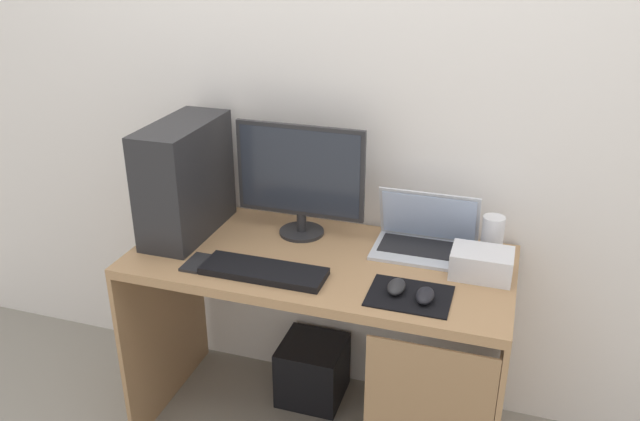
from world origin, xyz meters
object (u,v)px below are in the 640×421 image
mouse_left (396,287)px  laptop (425,239)px  projector (482,263)px  subwoofer (313,370)px  monitor (300,178)px  mouse_right (425,295)px  speaker (492,236)px  keyboard (264,271)px  cell_phone (197,263)px  pc_tower (185,179)px

mouse_left → laptop: bearing=83.3°
projector → subwoofer: size_ratio=0.77×
mouse_left → monitor: bearing=144.5°
mouse_right → subwoofer: bearing=143.9°
speaker → mouse_left: size_ratio=1.53×
laptop → speaker: bearing=8.2°
keyboard → mouse_left: bearing=2.6°
monitor → mouse_right: (0.52, -0.33, -0.21)m
projector → mouse_left: bearing=-141.6°
mouse_left → subwoofer: bearing=140.0°
speaker → cell_phone: bearing=-158.4°
speaker → projector: size_ratio=0.74×
speaker → mouse_right: size_ratio=1.53×
keyboard → cell_phone: 0.25m
speaker → cell_phone: (-0.96, -0.38, -0.07)m
projector → keyboard: projector is taller
pc_tower → projector: size_ratio=2.18×
pc_tower → laptop: pc_tower is taller
laptop → mouse_right: 0.35m
projector → mouse_left: 0.31m
cell_phone → mouse_left: bearing=2.1°
pc_tower → mouse_left: pc_tower is taller
cell_phone → subwoofer: bearing=49.9°
keyboard → mouse_right: 0.54m
laptop → mouse_right: bearing=-80.6°
speaker → cell_phone: speaker is taller
monitor → mouse_right: monitor is taller
laptop → pc_tower: bearing=-172.3°
mouse_left → cell_phone: 0.69m
laptop → cell_phone: 0.81m
projector → speaker: bearing=82.9°
pc_tower → speaker: 1.12m
monitor → keyboard: monitor is taller
pc_tower → mouse_right: 0.98m
pc_tower → cell_phone: bearing=-56.8°
monitor → cell_phone: (-0.26, -0.33, -0.22)m
laptop → cell_phone: laptop is taller
monitor → speaker: (0.69, 0.05, -0.15)m
projector → cell_phone: projector is taller
mouse_left → mouse_right: same height
projector → subwoofer: projector is taller
pc_tower → cell_phone: 0.34m
pc_tower → mouse_right: size_ratio=4.55×
mouse_left → subwoofer: 0.84m
pc_tower → subwoofer: bearing=16.0°
mouse_right → subwoofer: 0.90m
subwoofer → projector: bearing=-12.1°
laptop → cell_phone: (-0.73, -0.35, -0.04)m
mouse_right → subwoofer: size_ratio=0.37×
speaker → subwoofer: (-0.66, -0.02, -0.71)m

